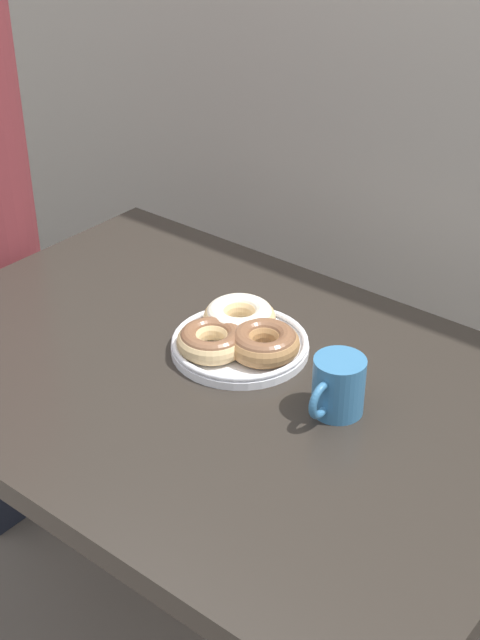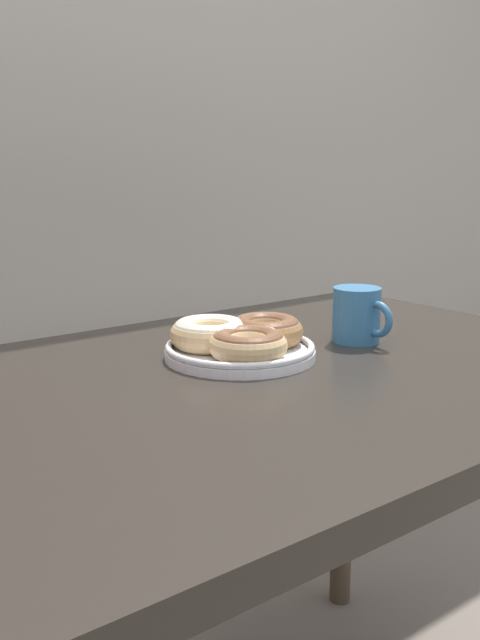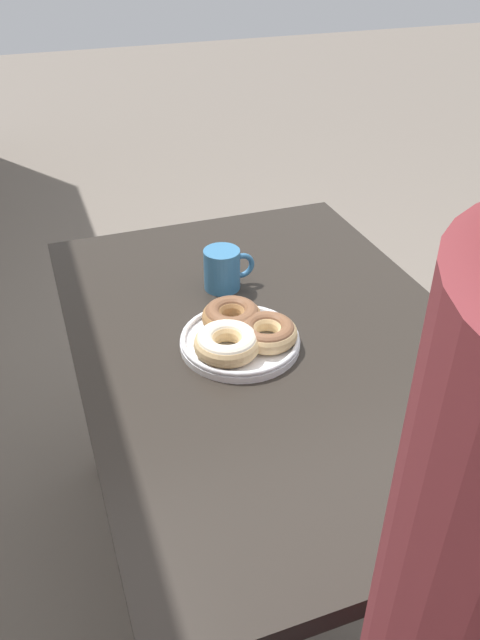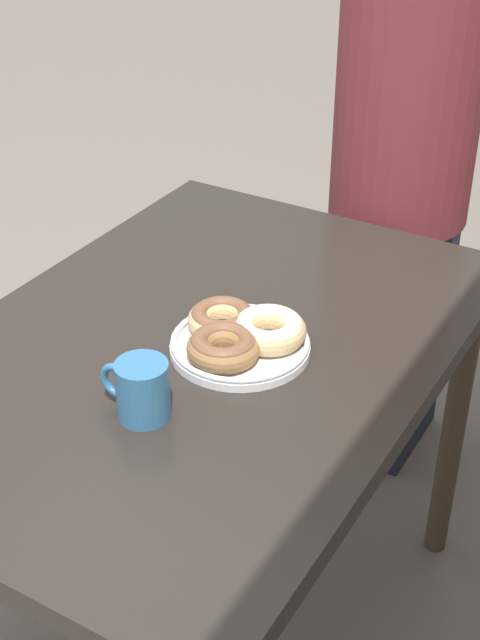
# 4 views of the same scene
# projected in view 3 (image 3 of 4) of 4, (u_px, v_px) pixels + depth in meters

# --- Properties ---
(ground_plane) EXTENTS (14.00, 14.00, 0.00)m
(ground_plane) POSITION_uv_depth(u_px,v_px,m) (351.00, 539.00, 1.73)
(ground_plane) COLOR #70665B
(dining_table) EXTENTS (1.11, 0.77, 0.76)m
(dining_table) POSITION_uv_depth(u_px,v_px,m) (272.00, 370.00, 1.28)
(dining_table) COLOR #28231E
(dining_table) RESTS_ON ground_plane
(donut_plate) EXTENTS (0.23, 0.24, 0.06)m
(donut_plate) POSITION_uv_depth(u_px,v_px,m) (240.00, 333.00, 1.19)
(donut_plate) COLOR white
(donut_plate) RESTS_ON dining_table
(coffee_mug) EXTENTS (0.08, 0.12, 0.09)m
(coffee_mug) POSITION_uv_depth(u_px,v_px,m) (223.00, 269.00, 1.36)
(coffee_mug) COLOR teal
(coffee_mug) RESTS_ON dining_table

